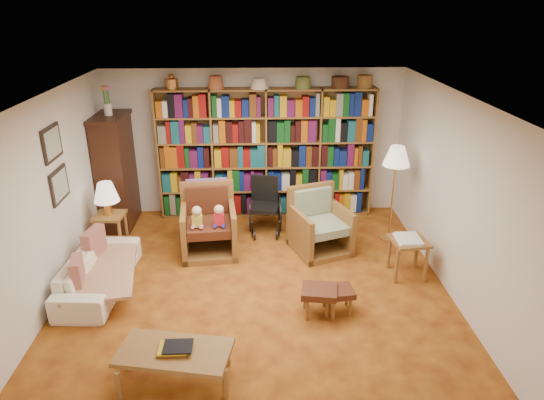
{
  "coord_description": "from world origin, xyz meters",
  "views": [
    {
      "loc": [
        0.01,
        -5.54,
        3.55
      ],
      "look_at": [
        0.24,
        0.6,
        0.98
      ],
      "focal_mm": 32.0,
      "sensor_mm": 36.0,
      "label": 1
    }
  ],
  "objects_px": {
    "sofa": "(99,272)",
    "floor_lamp": "(396,160)",
    "side_table_lamp": "(110,224)",
    "footstool_a": "(319,293)",
    "armchair_leather": "(209,224)",
    "side_table_papers": "(409,246)",
    "wheelchair": "(265,207)",
    "armchair_sage": "(320,226)",
    "coffee_table": "(174,354)",
    "footstool_b": "(338,293)"
  },
  "relations": [
    {
      "from": "wheelchair",
      "to": "footstool_a",
      "type": "relative_size",
      "value": 1.92
    },
    {
      "from": "side_table_lamp",
      "to": "floor_lamp",
      "type": "distance_m",
      "value": 4.36
    },
    {
      "from": "side_table_papers",
      "to": "footstool_a",
      "type": "distance_m",
      "value": 1.57
    },
    {
      "from": "wheelchair",
      "to": "floor_lamp",
      "type": "height_order",
      "value": "floor_lamp"
    },
    {
      "from": "armchair_leather",
      "to": "wheelchair",
      "type": "distance_m",
      "value": 1.05
    },
    {
      "from": "armchair_leather",
      "to": "footstool_a",
      "type": "height_order",
      "value": "armchair_leather"
    },
    {
      "from": "armchair_sage",
      "to": "wheelchair",
      "type": "relative_size",
      "value": 1.15
    },
    {
      "from": "side_table_lamp",
      "to": "footstool_b",
      "type": "relative_size",
      "value": 1.47
    },
    {
      "from": "sofa",
      "to": "wheelchair",
      "type": "xyz_separation_m",
      "value": [
        2.21,
        1.67,
        0.17
      ]
    },
    {
      "from": "side_table_lamp",
      "to": "side_table_papers",
      "type": "distance_m",
      "value": 4.3
    },
    {
      "from": "side_table_lamp",
      "to": "side_table_papers",
      "type": "relative_size",
      "value": 1.04
    },
    {
      "from": "armchair_sage",
      "to": "side_table_papers",
      "type": "bearing_deg",
      "value": -37.75
    },
    {
      "from": "armchair_leather",
      "to": "floor_lamp",
      "type": "relative_size",
      "value": 0.67
    },
    {
      "from": "side_table_lamp",
      "to": "wheelchair",
      "type": "xyz_separation_m",
      "value": [
        2.31,
        0.64,
        -0.04
      ]
    },
    {
      "from": "wheelchair",
      "to": "coffee_table",
      "type": "xyz_separation_m",
      "value": [
        -0.96,
        -3.42,
        -0.07
      ]
    },
    {
      "from": "side_table_papers",
      "to": "footstool_a",
      "type": "relative_size",
      "value": 1.23
    },
    {
      "from": "sofa",
      "to": "floor_lamp",
      "type": "height_order",
      "value": "floor_lamp"
    },
    {
      "from": "sofa",
      "to": "coffee_table",
      "type": "distance_m",
      "value": 2.15
    },
    {
      "from": "armchair_sage",
      "to": "coffee_table",
      "type": "height_order",
      "value": "armchair_sage"
    },
    {
      "from": "armchair_leather",
      "to": "side_table_papers",
      "type": "bearing_deg",
      "value": -17.68
    },
    {
      "from": "sofa",
      "to": "armchair_sage",
      "type": "bearing_deg",
      "value": -68.03
    },
    {
      "from": "coffee_table",
      "to": "floor_lamp",
      "type": "bearing_deg",
      "value": 45.78
    },
    {
      "from": "armchair_leather",
      "to": "floor_lamp",
      "type": "xyz_separation_m",
      "value": [
        2.8,
        0.2,
        0.91
      ]
    },
    {
      "from": "armchair_leather",
      "to": "side_table_papers",
      "type": "distance_m",
      "value": 2.89
    },
    {
      "from": "coffee_table",
      "to": "side_table_lamp",
      "type": "bearing_deg",
      "value": 115.91
    },
    {
      "from": "armchair_leather",
      "to": "floor_lamp",
      "type": "distance_m",
      "value": 2.95
    },
    {
      "from": "side_table_lamp",
      "to": "side_table_papers",
      "type": "xyz_separation_m",
      "value": [
        4.22,
        -0.86,
        0.01
      ]
    },
    {
      "from": "floor_lamp",
      "to": "side_table_papers",
      "type": "height_order",
      "value": "floor_lamp"
    },
    {
      "from": "floor_lamp",
      "to": "footstool_a",
      "type": "distance_m",
      "value": 2.57
    },
    {
      "from": "side_table_papers",
      "to": "coffee_table",
      "type": "distance_m",
      "value": 3.45
    },
    {
      "from": "wheelchair",
      "to": "footstool_a",
      "type": "height_order",
      "value": "wheelchair"
    },
    {
      "from": "side_table_lamp",
      "to": "floor_lamp",
      "type": "relative_size",
      "value": 0.39
    },
    {
      "from": "armchair_leather",
      "to": "footstool_b",
      "type": "height_order",
      "value": "armchair_leather"
    },
    {
      "from": "armchair_sage",
      "to": "footstool_b",
      "type": "height_order",
      "value": "armchair_sage"
    },
    {
      "from": "armchair_leather",
      "to": "floor_lamp",
      "type": "height_order",
      "value": "floor_lamp"
    },
    {
      "from": "footstool_b",
      "to": "coffee_table",
      "type": "height_order",
      "value": "coffee_table"
    },
    {
      "from": "sofa",
      "to": "coffee_table",
      "type": "xyz_separation_m",
      "value": [
        1.25,
        -1.75,
        0.1
      ]
    },
    {
      "from": "side_table_lamp",
      "to": "footstool_a",
      "type": "xyz_separation_m",
      "value": [
        2.9,
        -1.7,
        -0.16
      ]
    },
    {
      "from": "armchair_leather",
      "to": "armchair_sage",
      "type": "distance_m",
      "value": 1.66
    },
    {
      "from": "armchair_leather",
      "to": "footstool_b",
      "type": "xyz_separation_m",
      "value": [
        1.67,
        -1.68,
        -0.16
      ]
    },
    {
      "from": "coffee_table",
      "to": "wheelchair",
      "type": "bearing_deg",
      "value": 74.23
    },
    {
      "from": "sofa",
      "to": "side_table_papers",
      "type": "height_order",
      "value": "side_table_papers"
    },
    {
      "from": "floor_lamp",
      "to": "footstool_b",
      "type": "bearing_deg",
      "value": -121.0
    },
    {
      "from": "armchair_sage",
      "to": "floor_lamp",
      "type": "distance_m",
      "value": 1.51
    },
    {
      "from": "sofa",
      "to": "armchair_sage",
      "type": "distance_m",
      "value": 3.19
    },
    {
      "from": "side_table_papers",
      "to": "coffee_table",
      "type": "height_order",
      "value": "side_table_papers"
    },
    {
      "from": "armchair_sage",
      "to": "footstool_b",
      "type": "relative_size",
      "value": 2.53
    },
    {
      "from": "wheelchair",
      "to": "side_table_papers",
      "type": "relative_size",
      "value": 1.56
    },
    {
      "from": "sofa",
      "to": "footstool_a",
      "type": "distance_m",
      "value": 2.88
    },
    {
      "from": "side_table_lamp",
      "to": "side_table_papers",
      "type": "bearing_deg",
      "value": -11.5
    }
  ]
}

